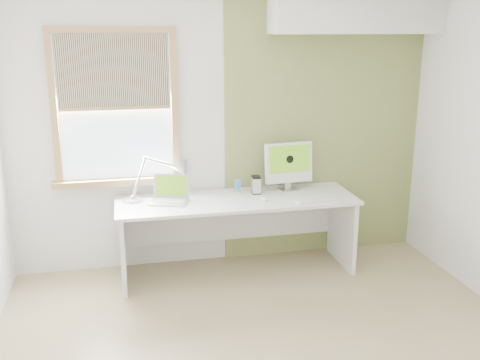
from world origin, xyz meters
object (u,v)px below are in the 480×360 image
object	(u,v)px
desk	(236,216)
imac	(289,164)
desk_lamp	(173,173)
external_drive	(256,185)
laptop	(170,195)

from	to	relation	value
desk	imac	size ratio (longest dim) A/B	4.61
desk_lamp	external_drive	size ratio (longest dim) A/B	4.41
desk	external_drive	xyz separation A→B (m)	(0.21, 0.08, 0.28)
desk_lamp	imac	distance (m)	1.10
desk	desk_lamp	distance (m)	0.71
laptop	imac	bearing A→B (deg)	6.16
laptop	imac	world-z (taller)	imac
desk	laptop	bearing A→B (deg)	-179.63
desk	desk_lamp	xyz separation A→B (m)	(-0.55, 0.18, 0.40)
external_drive	desk_lamp	bearing A→B (deg)	172.50
desk	imac	bearing A→B (deg)	12.42
imac	desk	bearing A→B (deg)	-167.58
desk	imac	world-z (taller)	imac
desk	imac	distance (m)	0.72
laptop	desk_lamp	bearing A→B (deg)	74.25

